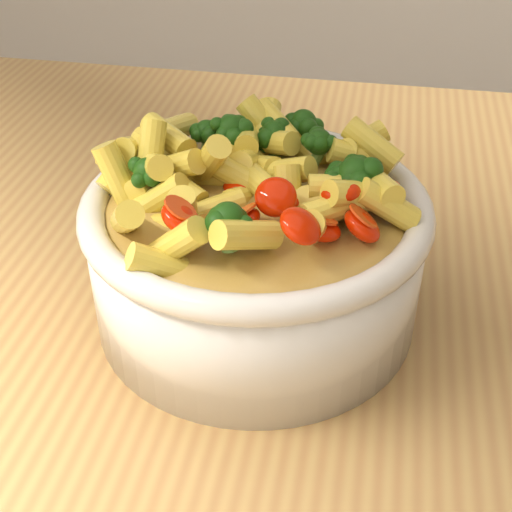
# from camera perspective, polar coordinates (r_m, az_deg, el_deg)

# --- Properties ---
(table) EXTENTS (1.20, 0.80, 0.90)m
(table) POSITION_cam_1_polar(r_m,az_deg,el_deg) (0.62, -8.84, -8.39)
(table) COLOR #AD854A
(table) RESTS_ON ground
(serving_bowl) EXTENTS (0.22, 0.22, 0.10)m
(serving_bowl) POSITION_cam_1_polar(r_m,az_deg,el_deg) (0.47, -0.00, 0.12)
(serving_bowl) COLOR silver
(serving_bowl) RESTS_ON table
(pasta_salad) EXTENTS (0.18, 0.18, 0.04)m
(pasta_salad) POSITION_cam_1_polar(r_m,az_deg,el_deg) (0.44, 0.00, 6.46)
(pasta_salad) COLOR #EDCF4A
(pasta_salad) RESTS_ON serving_bowl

